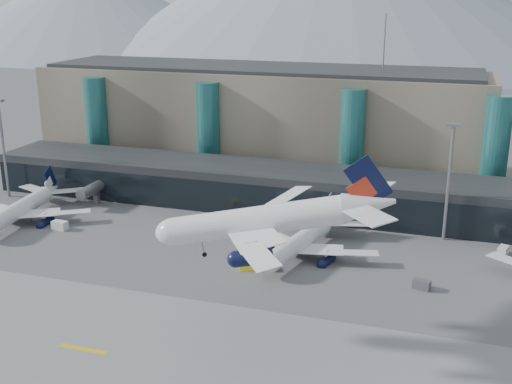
% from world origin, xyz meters
% --- Properties ---
extents(ground, '(900.00, 900.00, 0.00)m').
position_xyz_m(ground, '(0.00, 0.00, 0.00)').
color(ground, '#515154').
rests_on(ground, ground).
extents(runway_strip, '(400.00, 40.00, 0.04)m').
position_xyz_m(runway_strip, '(0.00, -15.00, 0.02)').
color(runway_strip, slate).
rests_on(runway_strip, ground).
extents(runway_markings, '(128.00, 1.00, 0.02)m').
position_xyz_m(runway_markings, '(-0.00, -15.00, 0.05)').
color(runway_markings, gold).
rests_on(runway_markings, ground).
extents(concourse, '(170.00, 27.00, 10.00)m').
position_xyz_m(concourse, '(-0.02, 57.73, 4.97)').
color(concourse, black).
rests_on(concourse, ground).
extents(terminal_main, '(130.00, 30.00, 31.00)m').
position_xyz_m(terminal_main, '(-25.00, 90.00, 15.44)').
color(terminal_main, gray).
rests_on(terminal_main, ground).
extents(teal_towers, '(116.40, 19.40, 46.00)m').
position_xyz_m(teal_towers, '(-14.99, 74.01, 14.01)').
color(teal_towers, '#26696B').
rests_on(teal_towers, ground).
extents(mountain_ridge, '(910.00, 400.00, 110.00)m').
position_xyz_m(mountain_ridge, '(15.97, 380.00, 45.74)').
color(mountain_ridge, gray).
rests_on(mountain_ridge, ground).
extents(lightmast_left, '(3.00, 1.20, 25.60)m').
position_xyz_m(lightmast_left, '(-80.00, 45.00, 14.42)').
color(lightmast_left, slate).
rests_on(lightmast_left, ground).
extents(lightmast_mid, '(3.00, 1.20, 25.60)m').
position_xyz_m(lightmast_mid, '(30.00, 48.00, 14.42)').
color(lightmast_mid, slate).
rests_on(lightmast_mid, ground).
extents(hero_jet, '(37.44, 37.58, 12.18)m').
position_xyz_m(hero_jet, '(7.20, -3.29, 20.94)').
color(hero_jet, silver).
rests_on(hero_jet, ground).
extents(jet_parked_left, '(33.90, 33.68, 10.98)m').
position_xyz_m(jet_parked_left, '(-64.90, 32.37, 4.15)').
color(jet_parked_left, silver).
rests_on(jet_parked_left, ground).
extents(jet_parked_mid, '(32.49, 33.39, 10.74)m').
position_xyz_m(jet_parked_mid, '(3.04, 32.32, 4.06)').
color(jet_parked_mid, silver).
rests_on(jet_parked_mid, ground).
extents(veh_a, '(3.61, 2.26, 1.93)m').
position_xyz_m(veh_a, '(-53.03, 27.95, 0.97)').
color(veh_a, silver).
rests_on(veh_a, ground).
extents(veh_b, '(2.75, 3.14, 1.54)m').
position_xyz_m(veh_b, '(-20.85, 41.76, 0.77)').
color(veh_b, yellow).
rests_on(veh_b, ground).
extents(veh_c, '(3.42, 2.39, 1.72)m').
position_xyz_m(veh_c, '(27.11, 21.60, 0.86)').
color(veh_c, '#47474C').
rests_on(veh_c, ground).
extents(veh_d, '(2.54, 3.54, 1.82)m').
position_xyz_m(veh_d, '(41.90, 42.64, 0.91)').
color(veh_d, silver).
rests_on(veh_d, ground).
extents(veh_f, '(3.15, 3.44, 1.72)m').
position_xyz_m(veh_f, '(-60.52, 36.57, 0.86)').
color(veh_f, '#47474C').
rests_on(veh_f, ground).
extents(veh_h, '(4.39, 3.06, 2.20)m').
position_xyz_m(veh_h, '(-5.09, 20.34, 1.10)').
color(veh_h, yellow).
rests_on(veh_h, ground).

